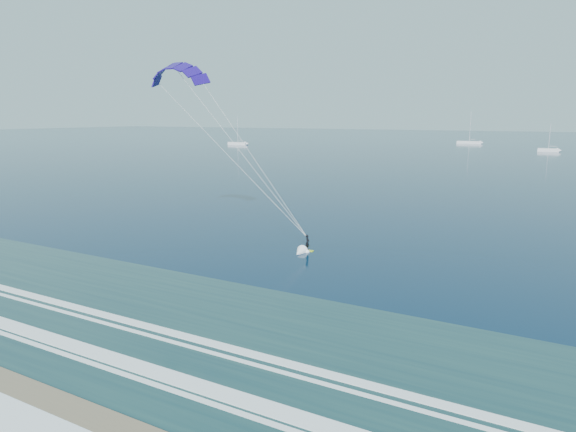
% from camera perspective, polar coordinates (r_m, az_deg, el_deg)
% --- Properties ---
extents(kitesurfer_rig, '(19.14, 4.02, 18.86)m').
position_cam_1_polar(kitesurfer_rig, '(50.09, -5.85, 7.75)').
color(kitesurfer_rig, '#C4E21A').
rests_on(kitesurfer_rig, ground).
extents(sailboat_0, '(9.26, 2.40, 12.52)m').
position_cam_1_polar(sailboat_0, '(228.16, -5.59, 8.04)').
color(sailboat_0, silver).
rests_on(sailboat_0, ground).
extents(sailboat_1, '(10.78, 2.40, 14.24)m').
position_cam_1_polar(sailboat_1, '(250.92, 19.49, 7.74)').
color(sailboat_1, silver).
rests_on(sailboat_1, ground).
extents(sailboat_2, '(6.82, 2.40, 9.72)m').
position_cam_1_polar(sailboat_2, '(205.49, 26.95, 6.57)').
color(sailboat_2, silver).
rests_on(sailboat_2, ground).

